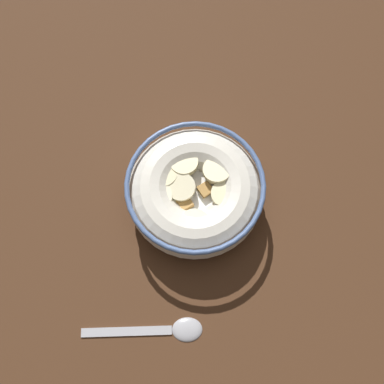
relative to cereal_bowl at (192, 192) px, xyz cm
name	(u,v)px	position (x,y,z in cm)	size (l,w,h in cm)	color
ground_plane	(192,202)	(-0.03, 0.00, -4.07)	(126.31, 126.31, 2.00)	#472B19
cereal_bowl	(192,192)	(0.00, 0.00, 0.00)	(16.18, 16.18, 5.66)	silver
spoon	(164,330)	(2.82, 15.65, -2.74)	(13.83, 2.91, 0.80)	#A5A5AD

